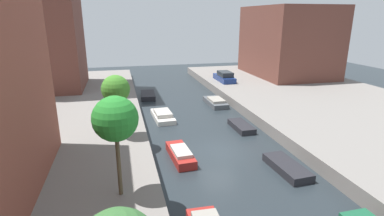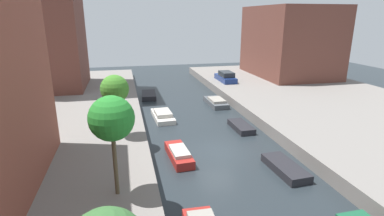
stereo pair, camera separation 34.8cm
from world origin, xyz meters
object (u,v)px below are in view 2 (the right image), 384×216
(moored_boat_left_3, at_px, (163,115))
(moored_boat_right_4, at_px, (216,102))
(moored_boat_right_3, at_px, (241,127))
(moored_boat_left_2, at_px, (179,154))
(moored_boat_left_4, at_px, (149,95))
(street_tree_1, at_px, (112,119))
(street_tree_2, at_px, (115,90))
(parked_car, at_px, (226,77))
(apartment_tower_far, at_px, (33,1))
(moored_boat_right_2, at_px, (285,168))
(low_block_right, at_px, (290,41))

(moored_boat_left_3, bearing_deg, moored_boat_right_4, 27.83)
(moored_boat_right_4, bearing_deg, moored_boat_right_3, -91.20)
(moored_boat_left_2, relative_size, moored_boat_left_4, 1.01)
(street_tree_1, relative_size, street_tree_2, 1.10)
(parked_car, xyz_separation_m, moored_boat_left_2, (-10.29, -19.83, -1.20))
(moored_boat_left_4, bearing_deg, parked_car, 13.58)
(moored_boat_left_2, bearing_deg, street_tree_1, -128.94)
(street_tree_1, xyz_separation_m, moored_boat_right_3, (10.44, 9.44, -4.68))
(moored_boat_left_2, xyz_separation_m, moored_boat_left_4, (-0.52, 17.22, -0.08))
(apartment_tower_far, height_order, moored_boat_left_2, apartment_tower_far)
(moored_boat_left_2, height_order, moored_boat_right_3, moored_boat_left_2)
(moored_boat_left_3, relative_size, moored_boat_right_4, 1.02)
(moored_boat_right_2, bearing_deg, apartment_tower_far, 128.30)
(moored_boat_left_3, bearing_deg, apartment_tower_far, 136.81)
(moored_boat_right_4, bearing_deg, apartment_tower_far, 155.59)
(low_block_right, bearing_deg, moored_boat_right_2, -119.95)
(street_tree_1, relative_size, moored_boat_left_3, 1.14)
(moored_boat_right_3, bearing_deg, moored_boat_right_2, -90.80)
(low_block_right, bearing_deg, moored_boat_right_3, -129.33)
(low_block_right, bearing_deg, apartment_tower_far, -178.09)
(apartment_tower_far, height_order, moored_boat_right_3, apartment_tower_far)
(moored_boat_left_4, distance_m, moored_boat_right_4, 8.63)
(moored_boat_right_2, relative_size, moored_boat_right_3, 1.13)
(moored_boat_left_2, distance_m, moored_boat_right_4, 13.88)
(moored_boat_left_2, height_order, moored_boat_left_3, moored_boat_left_2)
(street_tree_2, distance_m, moored_boat_right_3, 11.39)
(moored_boat_left_2, xyz_separation_m, moored_boat_right_3, (6.37, 4.41, -0.11))
(street_tree_2, xyz_separation_m, moored_boat_right_3, (10.44, 1.65, -4.26))
(street_tree_1, xyz_separation_m, moored_boat_right_2, (10.33, 1.73, -4.67))
(low_block_right, xyz_separation_m, street_tree_2, (-25.05, -19.49, -1.49))
(moored_boat_left_3, bearing_deg, low_block_right, 32.69)
(apartment_tower_far, height_order, low_block_right, apartment_tower_far)
(moored_boat_right_2, bearing_deg, street_tree_1, -170.49)
(moored_boat_right_3, bearing_deg, moored_boat_left_4, 118.28)
(low_block_right, xyz_separation_m, moored_boat_right_3, (-14.61, -17.84, -5.75))
(parked_car, relative_size, moored_boat_right_3, 1.44)
(moored_boat_left_3, height_order, moored_boat_right_2, moored_boat_left_3)
(low_block_right, bearing_deg, street_tree_1, -132.56)
(low_block_right, relative_size, moored_boat_right_3, 4.10)
(street_tree_2, height_order, moored_boat_left_4, street_tree_2)
(parked_car, bearing_deg, street_tree_2, -130.05)
(low_block_right, xyz_separation_m, moored_boat_left_2, (-20.98, -22.25, -5.64))
(moored_boat_right_3, bearing_deg, apartment_tower_far, 139.26)
(low_block_right, height_order, street_tree_1, low_block_right)
(street_tree_2, xyz_separation_m, parked_car, (14.35, 17.07, -2.95))
(apartment_tower_far, height_order, street_tree_2, apartment_tower_far)
(apartment_tower_far, relative_size, moored_boat_right_4, 4.73)
(parked_car, xyz_separation_m, moored_boat_right_2, (-4.02, -23.13, -1.30))
(street_tree_2, relative_size, moored_boat_left_3, 1.04)
(moored_boat_left_2, height_order, moored_boat_right_4, moored_boat_left_2)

